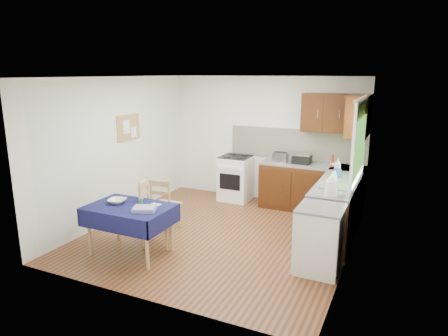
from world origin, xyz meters
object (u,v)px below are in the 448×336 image
at_px(dining_table, 130,213).
at_px(dish_rack, 333,185).
at_px(sandwich_press, 302,158).
at_px(chair_far, 164,203).
at_px(chair_near, 154,211).
at_px(kettle, 331,187).
at_px(toaster, 280,157).

xyz_separation_m(dining_table, dish_rack, (2.56, 1.56, 0.31)).
bearing_deg(sandwich_press, chair_far, -114.55).
height_order(chair_near, kettle, kettle).
bearing_deg(chair_far, dish_rack, -168.56).
xyz_separation_m(sandwich_press, kettle, (0.86, -1.81, 0.03)).
distance_m(dining_table, toaster, 3.18).
relative_size(dining_table, sandwich_press, 3.60).
xyz_separation_m(chair_near, dish_rack, (2.42, 1.16, 0.38)).
distance_m(chair_far, kettle, 2.68).
relative_size(chair_far, toaster, 3.31).
relative_size(toaster, kettle, 0.98).
bearing_deg(kettle, toaster, 126.01).
xyz_separation_m(chair_far, kettle, (2.61, 0.21, 0.54)).
bearing_deg(sandwich_press, dish_rack, -42.80).
relative_size(chair_far, kettle, 3.25).
bearing_deg(toaster, kettle, -69.68).
bearing_deg(dining_table, kettle, 6.19).
distance_m(dining_table, kettle, 2.86).
bearing_deg(chair_far, sandwich_press, -133.50).
distance_m(chair_far, chair_near, 0.54).
bearing_deg(sandwich_press, toaster, -151.68).
distance_m(chair_near, sandwich_press, 3.04).
bearing_deg(chair_near, dining_table, 143.62).
relative_size(sandwich_press, kettle, 1.17).
xyz_separation_m(toaster, dish_rack, (1.22, -1.29, -0.07)).
bearing_deg(chair_near, toaster, -43.62).
height_order(toaster, kettle, kettle).
xyz_separation_m(toaster, sandwich_press, (0.39, 0.08, -0.00)).
relative_size(chair_near, toaster, 3.70).
relative_size(chair_far, dish_rack, 1.98).
height_order(dining_table, chair_near, chair_near).
distance_m(toaster, dish_rack, 1.78).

